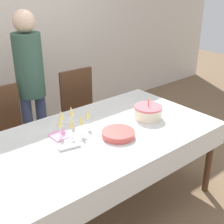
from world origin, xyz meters
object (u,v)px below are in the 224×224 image
object	(u,v)px
plate_stack_main	(118,134)
person_standing	(30,77)
dining_chair_far_right	(82,109)
champagne_tray	(72,124)
dining_chair_far_left	(6,133)
birthday_cake	(148,112)

from	to	relation	value
plate_stack_main	person_standing	bearing A→B (deg)	98.47
dining_chair_far_right	plate_stack_main	world-z (taller)	dining_chair_far_right
champagne_tray	dining_chair_far_right	bearing A→B (deg)	50.71
dining_chair_far_left	plate_stack_main	size ratio (longest dim) A/B	3.65
champagne_tray	plate_stack_main	bearing A→B (deg)	-51.70
dining_chair_far_left	person_standing	distance (m)	0.60
dining_chair_far_right	dining_chair_far_left	bearing A→B (deg)	-179.99
person_standing	dining_chair_far_left	bearing A→B (deg)	-160.37
dining_chair_far_left	dining_chair_far_right	distance (m)	0.89
birthday_cake	plate_stack_main	size ratio (longest dim) A/B	0.95
dining_chair_far_left	dining_chair_far_right	bearing A→B (deg)	0.01
birthday_cake	champagne_tray	world-z (taller)	birthday_cake
birthday_cake	dining_chair_far_left	bearing A→B (deg)	136.85
champagne_tray	plate_stack_main	size ratio (longest dim) A/B	1.35
plate_stack_main	person_standing	size ratio (longest dim) A/B	0.16
dining_chair_far_left	person_standing	size ratio (longest dim) A/B	0.59
champagne_tray	plate_stack_main	xyz separation A→B (m)	(0.24, -0.30, -0.05)
person_standing	birthday_cake	bearing A→B (deg)	-59.97
champagne_tray	person_standing	distance (m)	0.87
birthday_cake	champagne_tray	bearing A→B (deg)	163.02
dining_chair_far_right	person_standing	distance (m)	0.70
dining_chair_far_right	person_standing	bearing A→B (deg)	165.63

